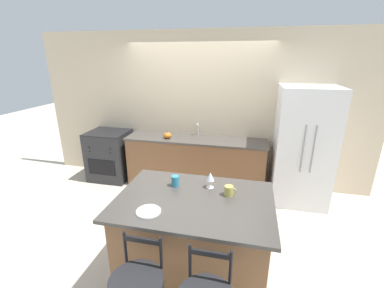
{
  "coord_description": "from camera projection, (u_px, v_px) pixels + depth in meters",
  "views": [
    {
      "loc": [
        0.89,
        -3.83,
        2.26
      ],
      "look_at": [
        0.17,
        -0.68,
        1.16
      ],
      "focal_mm": 24.0,
      "sensor_mm": 36.0,
      "label": 1
    }
  ],
  "objects": [
    {
      "name": "refrigerator",
      "position": [
        303.0,
        147.0,
        4.01
      ],
      "size": [
        0.84,
        0.78,
        1.86
      ],
      "color": "white",
      "rests_on": "ground_plane"
    },
    {
      "name": "wine_glass",
      "position": [
        210.0,
        177.0,
        2.65
      ],
      "size": [
        0.08,
        0.08,
        0.18
      ],
      "color": "white",
      "rests_on": "kitchen_island"
    },
    {
      "name": "oven_range",
      "position": [
        110.0,
        155.0,
        4.93
      ],
      "size": [
        0.74,
        0.66,
        0.94
      ],
      "color": "#28282B",
      "rests_on": "ground_plane"
    },
    {
      "name": "sink_faucet",
      "position": [
        198.0,
        128.0,
        4.61
      ],
      "size": [
        0.02,
        0.13,
        0.22
      ],
      "color": "#ADAFB5",
      "rests_on": "back_counter"
    },
    {
      "name": "tumbler_cup",
      "position": [
        175.0,
        181.0,
        2.71
      ],
      "size": [
        0.08,
        0.08,
        0.11
      ],
      "color": "teal",
      "rests_on": "kitchen_island"
    },
    {
      "name": "coffee_mug",
      "position": [
        229.0,
        191.0,
        2.53
      ],
      "size": [
        0.12,
        0.09,
        0.1
      ],
      "color": "#C1B251",
      "rests_on": "kitchen_island"
    },
    {
      "name": "dinner_plate",
      "position": [
        148.0,
        211.0,
        2.27
      ],
      "size": [
        0.22,
        0.22,
        0.02
      ],
      "color": "white",
      "rests_on": "kitchen_island"
    },
    {
      "name": "pumpkin_decoration",
      "position": [
        167.0,
        135.0,
        4.46
      ],
      "size": [
        0.13,
        0.13,
        0.13
      ],
      "color": "orange",
      "rests_on": "back_counter"
    },
    {
      "name": "back_counter",
      "position": [
        195.0,
        162.0,
        4.63
      ],
      "size": [
        2.45,
        0.63,
        0.91
      ],
      "color": "brown",
      "rests_on": "ground_plane"
    },
    {
      "name": "wall_back",
      "position": [
        199.0,
        110.0,
        4.61
      ],
      "size": [
        6.0,
        0.07,
        2.7
      ],
      "color": "beige",
      "rests_on": "ground_plane"
    },
    {
      "name": "ground_plane",
      "position": [
        191.0,
        194.0,
        4.45
      ],
      "size": [
        18.0,
        18.0,
        0.0
      ],
      "primitive_type": "plane",
      "color": "beige"
    },
    {
      "name": "kitchen_island",
      "position": [
        194.0,
        240.0,
        2.63
      ],
      "size": [
        1.51,
        1.06,
        0.96
      ],
      "color": "brown",
      "rests_on": "ground_plane"
    }
  ]
}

